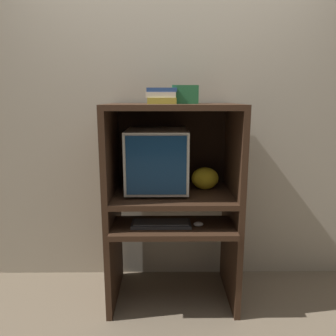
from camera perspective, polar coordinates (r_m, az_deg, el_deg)
The scene contains 11 objects.
ground_plane at distance 2.41m, azimuth 0.94°, elevation -25.07°, with size 12.00×12.00×0.00m, color #756651.
wall_back at distance 2.58m, azimuth 0.66°, elevation 8.61°, with size 6.00×0.06×2.60m.
desk_base at distance 2.43m, azimuth 0.81°, elevation -14.02°, with size 0.90×0.64×0.63m.
desk_monitor_shelf at distance 2.33m, azimuth 0.81°, elevation -5.24°, with size 0.90×0.60×0.18m.
hutch_upper at distance 2.27m, azimuth 0.83°, elevation 5.79°, with size 0.90×0.60×0.61m.
crt_monitor at distance 2.31m, azimuth -1.92°, elevation 1.47°, with size 0.42×0.46×0.44m.
keyboard at distance 2.21m, azimuth -1.19°, elevation -9.66°, with size 0.39×0.15×0.03m.
mouse at distance 2.21m, azimuth 5.31°, elevation -9.69°, with size 0.06×0.04×0.03m.
snack_bag at distance 2.39m, azimuth 6.46°, elevation -1.79°, with size 0.19×0.15×0.16m.
book_stack at distance 2.20m, azimuth -1.14°, elevation 12.44°, with size 0.20×0.15×0.10m.
storage_box at distance 2.26m, azimuth 2.94°, elevation 12.64°, with size 0.17×0.15×0.12m.
Camera 1 is at (-0.05, -1.92, 1.46)m, focal length 35.00 mm.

